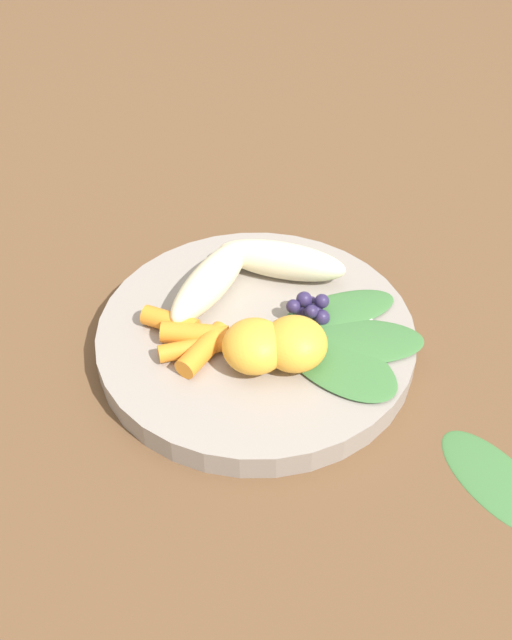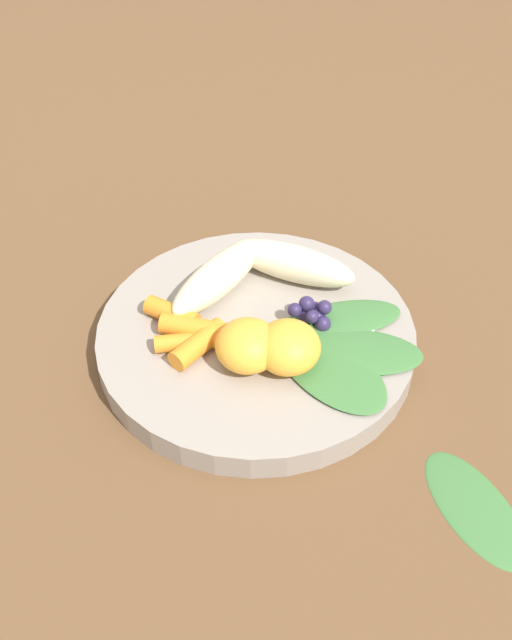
{
  "view_description": "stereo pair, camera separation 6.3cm",
  "coord_description": "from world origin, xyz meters",
  "px_view_note": "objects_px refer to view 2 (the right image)",
  "views": [
    {
      "loc": [
        0.45,
        -0.05,
        0.47
      ],
      "look_at": [
        0.0,
        0.0,
        0.03
      ],
      "focal_mm": 41.55,
      "sensor_mm": 36.0,
      "label": 1
    },
    {
      "loc": [
        0.46,
        0.01,
        0.47
      ],
      "look_at": [
        0.0,
        0.0,
        0.03
      ],
      "focal_mm": 41.55,
      "sensor_mm": 36.0,
      "label": 2
    }
  ],
  "objects_px": {
    "bowl": "(256,338)",
    "banana_peeled_right": "(292,263)",
    "banana_peeled_left": "(218,277)",
    "orange_segment_near": "(288,347)",
    "kale_leaf_stray": "(476,506)"
  },
  "relations": [
    {
      "from": "banana_peeled_left",
      "to": "orange_segment_near",
      "type": "relative_size",
      "value": 2.25
    },
    {
      "from": "bowl",
      "to": "banana_peeled_right",
      "type": "xyz_separation_m",
      "value": [
        -0.07,
        0.03,
        0.03
      ]
    },
    {
      "from": "banana_peeled_left",
      "to": "bowl",
      "type": "bearing_deg",
      "value": 71.31
    },
    {
      "from": "banana_peeled_right",
      "to": "bowl",
      "type": "bearing_deg",
      "value": 87.66
    },
    {
      "from": "kale_leaf_stray",
      "to": "banana_peeled_left",
      "type": "bearing_deg",
      "value": -161.21
    },
    {
      "from": "bowl",
      "to": "orange_segment_near",
      "type": "xyz_separation_m",
      "value": [
        0.04,
        0.03,
        0.03
      ]
    },
    {
      "from": "bowl",
      "to": "banana_peeled_right",
      "type": "bearing_deg",
      "value": 156.01
    },
    {
      "from": "orange_segment_near",
      "to": "banana_peeled_left",
      "type": "bearing_deg",
      "value": -144.8
    },
    {
      "from": "banana_peeled_left",
      "to": "orange_segment_near",
      "type": "bearing_deg",
      "value": 69.45
    },
    {
      "from": "banana_peeled_left",
      "to": "banana_peeled_right",
      "type": "bearing_deg",
      "value": 142.63
    },
    {
      "from": "orange_segment_near",
      "to": "bowl",
      "type": "bearing_deg",
      "value": -147.05
    },
    {
      "from": "banana_peeled_left",
      "to": "banana_peeled_right",
      "type": "height_order",
      "value": "same"
    },
    {
      "from": "bowl",
      "to": "orange_segment_near",
      "type": "relative_size",
      "value": 5.16
    },
    {
      "from": "bowl",
      "to": "kale_leaf_stray",
      "type": "bearing_deg",
      "value": 45.97
    },
    {
      "from": "banana_peeled_left",
      "to": "orange_segment_near",
      "type": "distance_m",
      "value": 0.11
    }
  ]
}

